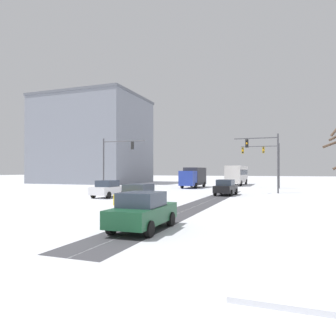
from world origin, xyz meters
The scene contains 13 objects.
wheel_track_left_lane centered at (4.19, 14.13, 0.00)m, with size 1.07×31.09×0.01m, color #424247.
wheel_track_right_lane centered at (5.29, 14.13, 0.00)m, with size 1.07×31.09×0.01m, color #424247.
sidewalk_kerb_right centered at (11.53, 12.72, 0.06)m, with size 4.00×31.09×0.12m, color white.
traffic_signal_near_right centered at (8.90, 26.27, 4.34)m, with size 4.72×0.38×6.50m.
traffic_signal_near_left centered at (-8.65, 24.39, 4.40)m, with size 5.53×0.64×6.50m.
traffic_signal_far_right centered at (8.29, 38.16, 4.62)m, with size 5.42×0.58×6.50m.
car_black_lead centered at (5.06, 23.31, 0.82)m, with size 2.01×4.19×1.62m.
car_white_second centered at (-5.00, 16.87, 0.82)m, with size 1.86×4.11×1.62m.
car_yellow_cab_third centered at (1.35, 10.45, 0.82)m, with size 1.86×4.11×1.62m.
car_dark_green_fourth centered at (5.00, 3.17, 0.82)m, with size 1.90×4.13×1.62m.
bus_oncoming centered at (3.05, 46.81, 1.99)m, with size 2.73×11.02×3.38m.
box_truck_delivery centered at (-1.97, 36.16, 1.63)m, with size 2.38×7.43×3.02m.
office_building_far_left_block centered at (-27.08, 47.17, 9.00)m, with size 21.04×16.96×17.98m.
Camera 1 is at (10.53, -8.73, 2.51)m, focal length 33.07 mm.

